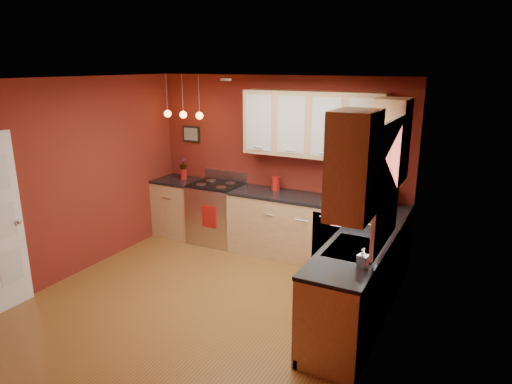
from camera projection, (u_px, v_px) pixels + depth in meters
The scene contains 26 objects.
floor at pixel (202, 305), 5.40m from camera, with size 4.20×4.20×0.00m, color brown.
ceiling at pixel (194, 79), 4.70m from camera, with size 4.00×4.20×0.02m, color white.
wall_back at pixel (278, 164), 6.85m from camera, with size 4.00×0.02×2.60m, color maroon.
wall_front at pixel (32, 274), 3.26m from camera, with size 4.00×0.02×2.60m, color maroon.
wall_left at pixel (71, 179), 5.94m from camera, with size 0.02×4.20×2.60m, color maroon.
wall_right at pixel (380, 229), 4.16m from camera, with size 0.02×4.20×2.60m, color maroon.
base_cabinets_back_left at pixel (179, 208), 7.55m from camera, with size 0.70×0.60×0.90m, color tan.
base_cabinets_back_right at pixel (315, 231), 6.50m from camera, with size 2.54×0.60×0.90m, color tan.
base_cabinets_right at pixel (356, 285), 4.91m from camera, with size 0.60×2.10×0.90m, color tan.
counter_back_left at pixel (178, 181), 7.43m from camera, with size 0.70×0.62×0.04m, color black.
counter_back_right at pixel (316, 200), 6.37m from camera, with size 2.54×0.62×0.04m, color black.
counter_right at pixel (358, 245), 4.79m from camera, with size 0.62×2.10×0.04m, color black.
gas_range at pixel (217, 213), 7.22m from camera, with size 0.76×0.64×1.11m.
dishwasher_front at pixel (333, 243), 6.08m from camera, with size 0.60×0.02×0.80m, color #BCBBC0.
sink at pixel (355, 250), 4.66m from camera, with size 0.50×0.70×0.33m.
window at pixel (388, 180), 4.33m from camera, with size 0.06×1.02×1.22m.
upper_cabinets_back at pixel (313, 124), 6.25m from camera, with size 2.00×0.35×0.90m, color tan.
upper_cabinets_right at pixel (374, 151), 4.34m from camera, with size 0.35×1.95×0.90m, color tan.
wall_picture at pixel (191, 134), 7.42m from camera, with size 0.32×0.03×0.26m, color black.
pendant_lights at pixel (183, 114), 7.00m from camera, with size 0.71×0.11×0.66m.
red_canister at pixel (276, 183), 6.75m from camera, with size 0.14×0.14×0.21m.
red_vase at pixel (183, 174), 7.42m from camera, with size 0.10×0.10×0.17m, color maroon.
flowers at pixel (183, 164), 7.37m from camera, with size 0.11×0.11×0.20m, color maroon.
coffee_maker at pixel (386, 196), 5.99m from camera, with size 0.21×0.21×0.29m.
soap_pump at pixel (363, 258), 4.16m from camera, with size 0.09×0.09×0.20m, color silver.
dish_towel at pixel (209, 217), 6.89m from camera, with size 0.25×0.02×0.34m, color maroon.
Camera 1 is at (2.80, -4.00, 2.75)m, focal length 32.00 mm.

